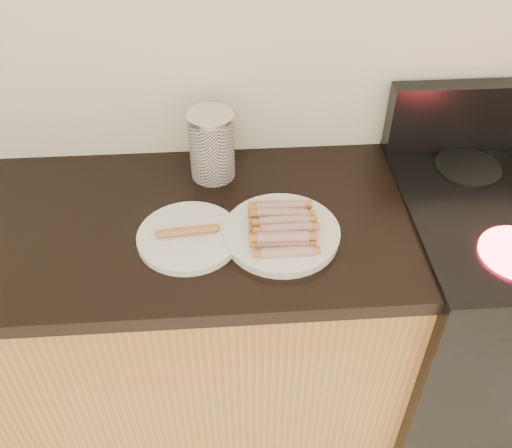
{
  "coord_description": "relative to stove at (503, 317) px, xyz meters",
  "views": [
    {
      "loc": [
        -0.07,
        0.6,
        1.85
      ],
      "look_at": [
        0.0,
        1.62,
        0.94
      ],
      "focal_mm": 40.0,
      "sensor_mm": 36.0,
      "label": 1
    }
  ],
  "objects": [
    {
      "name": "plain_sausages",
      "position": [
        -0.94,
        -0.05,
        0.47
      ],
      "size": [
        0.14,
        0.03,
        0.02
      ],
      "rotation": [
        0.0,
        0.0,
        0.09
      ],
      "color": "#B5724D",
      "rests_on": "side_plate"
    },
    {
      "name": "side_plate",
      "position": [
        -0.94,
        -0.05,
        0.45
      ],
      "size": [
        0.31,
        0.31,
        0.02
      ],
      "primitive_type": "cylinder",
      "rotation": [
        0.0,
        0.0,
        -0.29
      ],
      "color": "white",
      "rests_on": "counter_slab"
    },
    {
      "name": "wall_back",
      "position": [
        -0.78,
        0.32,
        0.84
      ],
      "size": [
        4.0,
        0.04,
        2.6
      ],
      "primitive_type": "cube",
      "color": "silver",
      "rests_on": "ground"
    },
    {
      "name": "mug",
      "position": [
        -0.9,
        0.22,
        0.5
      ],
      "size": [
        0.11,
        0.11,
        0.11
      ],
      "primitive_type": "cylinder",
      "rotation": [
        0.0,
        0.0,
        -0.41
      ],
      "color": "white",
      "rests_on": "counter_slab"
    },
    {
      "name": "canister",
      "position": [
        -0.88,
        0.21,
        0.54
      ],
      "size": [
        0.12,
        0.12,
        0.19
      ],
      "rotation": [
        0.0,
        0.0,
        -0.41
      ],
      "color": "white",
      "rests_on": "counter_slab"
    },
    {
      "name": "burner_far_left",
      "position": [
        -0.17,
        0.17,
        0.46
      ],
      "size": [
        0.18,
        0.18,
        0.01
      ],
      "primitive_type": "cylinder",
      "color": "black",
      "rests_on": "stove"
    },
    {
      "name": "stove",
      "position": [
        0.0,
        0.0,
        0.0
      ],
      "size": [
        0.76,
        0.65,
        0.91
      ],
      "color": "black",
      "rests_on": "floor"
    },
    {
      "name": "cabinet_base",
      "position": [
        -1.48,
        0.01,
        -0.03
      ],
      "size": [
        2.2,
        0.59,
        0.86
      ],
      "primitive_type": "cube",
      "color": "#A6662F",
      "rests_on": "floor"
    },
    {
      "name": "main_plate",
      "position": [
        -0.72,
        -0.06,
        0.45
      ],
      "size": [
        0.29,
        0.29,
        0.02
      ],
      "primitive_type": "cylinder",
      "rotation": [
        0.0,
        0.0,
        -0.04
      ],
      "color": "white",
      "rests_on": "counter_slab"
    },
    {
      "name": "hotdog_pile",
      "position": [
        -0.72,
        -0.06,
        0.48
      ],
      "size": [
        0.12,
        0.2,
        0.05
      ],
      "rotation": [
        0.0,
        0.0,
        -0.05
      ],
      "color": "maroon",
      "rests_on": "main_plate"
    }
  ]
}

